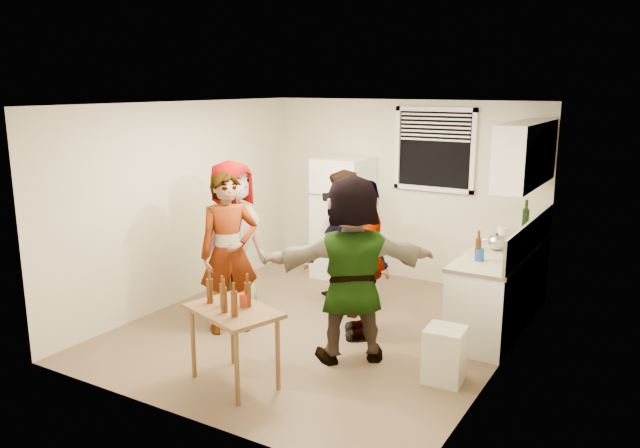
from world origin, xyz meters
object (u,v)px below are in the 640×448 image
Objects in this scene: beer_bottle_counter at (478,261)px; guest_black at (364,335)px; guest_grey at (235,315)px; wine_bottle at (524,235)px; kettle at (496,250)px; red_cup at (244,306)px; guest_stripe at (232,330)px; serving_table at (236,383)px; guest_back_left at (344,305)px; blue_cup at (479,261)px; trash_bin at (445,355)px; beer_bottle_table at (223,305)px; guest_orange at (351,358)px; refrigerator at (343,218)px; guest_back_right at (346,314)px.

beer_bottle_counter is 0.14× the size of guest_black.
wine_bottle is at bearing -51.91° from guest_grey.
kettle is 0.54m from beer_bottle_counter.
beer_bottle_counter reaches higher than red_cup.
guest_stripe is at bearing -156.31° from beer_bottle_counter.
serving_table is 0.51× the size of guest_back_left.
blue_cup is at bearing 50.60° from beer_bottle_counter.
trash_bin is 4.26× the size of red_cup.
beer_bottle_counter is at bearing 16.29° from guest_back_left.
guest_grey is (-1.14, 1.27, -0.72)m from red_cup.
red_cup is 1.44m from guest_stripe.
guest_black is (-1.12, 0.58, -0.25)m from trash_bin.
kettle is at bearing 33.51° from guest_back_left.
guest_grey is (-0.96, 1.35, -0.72)m from beer_bottle_table.
beer_bottle_counter is 2.76m from serving_table.
wine_bottle reaches higher than beer_bottle_table.
serving_table is at bearing -100.72° from guest_stripe.
guest_back_left is at bearing -168.73° from guest_black.
guest_black is (1.35, 0.62, 0.00)m from guest_stripe.
blue_cup reaches higher than trash_bin.
wine_bottle reaches higher than guest_orange.
wine_bottle is at bearing 84.59° from kettle.
guest_orange is (0.80, 1.00, -0.72)m from beer_bottle_table.
kettle is 1.87× the size of blue_cup.
kettle is 3.13m from guest_grey.
beer_bottle_table is (-1.74, -2.03, -0.18)m from beer_bottle_counter.
guest_back_left is at bearing -97.39° from guest_orange.
wine_bottle is 1.42m from blue_cup.
beer_bottle_counter reaches higher than guest_black.
guest_grey is 0.99× the size of guest_orange.
guest_orange is at bearing -121.24° from kettle.
trash_bin is 1.29m from guest_black.
blue_cup reaches higher than guest_back_left.
refrigerator reaches higher than guest_orange.
guest_grey is at bearing -49.80° from guest_orange.
trash_bin reaches higher than guest_back_right.
beer_bottle_counter reaches higher than beer_bottle_table.
guest_back_right is (-1.71, -1.42, -0.90)m from wine_bottle.
guest_orange is at bearing -49.60° from guest_stripe.
trash_bin is 0.29× the size of guest_stripe.
blue_cup reaches higher than guest_orange.
beer_bottle_table is 0.12× the size of guest_black.
blue_cup is at bearing -29.99° from refrigerator.
wine_bottle reaches higher than guest_black.
red_cup reaches higher than guest_back_left.
kettle is at bearing -96.36° from wine_bottle.
guest_back_right is (-1.60, 1.04, -0.25)m from trash_bin.
guest_orange is (-0.94, -1.03, -0.90)m from beer_bottle_counter.
guest_stripe is at bearing -179.00° from trash_bin.
kettle is at bearing -19.35° from refrigerator.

